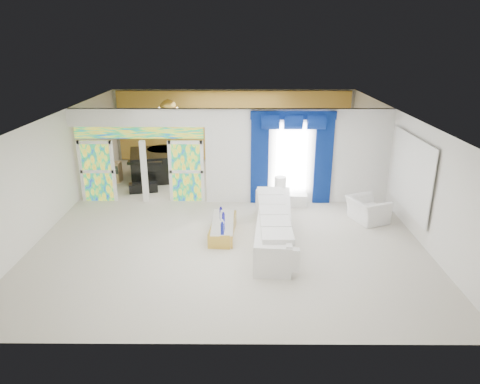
{
  "coord_description": "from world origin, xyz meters",
  "views": [
    {
      "loc": [
        0.36,
        -12.23,
        5.08
      ],
      "look_at": [
        0.3,
        -1.2,
        1.1
      ],
      "focal_mm": 32.49,
      "sensor_mm": 36.0,
      "label": 1
    }
  ],
  "objects_px": {
    "armchair": "(367,210)",
    "grand_piano": "(152,165)",
    "coffee_table": "(223,228)",
    "console_table": "(289,200)",
    "white_sofa": "(274,227)"
  },
  "relations": [
    {
      "from": "armchair",
      "to": "grand_piano",
      "type": "distance_m",
      "value": 8.11
    },
    {
      "from": "white_sofa",
      "to": "coffee_table",
      "type": "bearing_deg",
      "value": 172.32
    },
    {
      "from": "coffee_table",
      "to": "white_sofa",
      "type": "bearing_deg",
      "value": -12.53
    },
    {
      "from": "white_sofa",
      "to": "armchair",
      "type": "height_order",
      "value": "white_sofa"
    },
    {
      "from": "coffee_table",
      "to": "console_table",
      "type": "xyz_separation_m",
      "value": [
        2.01,
        2.18,
        -0.01
      ]
    },
    {
      "from": "white_sofa",
      "to": "coffee_table",
      "type": "relative_size",
      "value": 2.32
    },
    {
      "from": "console_table",
      "to": "grand_piano",
      "type": "distance_m",
      "value": 5.67
    },
    {
      "from": "coffee_table",
      "to": "grand_piano",
      "type": "distance_m",
      "value": 5.8
    },
    {
      "from": "coffee_table",
      "to": "armchair",
      "type": "relative_size",
      "value": 1.62
    },
    {
      "from": "armchair",
      "to": "grand_piano",
      "type": "bearing_deg",
      "value": 38.6
    },
    {
      "from": "white_sofa",
      "to": "grand_piano",
      "type": "height_order",
      "value": "grand_piano"
    },
    {
      "from": "grand_piano",
      "to": "armchair",
      "type": "bearing_deg",
      "value": -43.02
    },
    {
      "from": "console_table",
      "to": "grand_piano",
      "type": "relative_size",
      "value": 0.55
    },
    {
      "from": "armchair",
      "to": "grand_piano",
      "type": "height_order",
      "value": "grand_piano"
    },
    {
      "from": "coffee_table",
      "to": "armchair",
      "type": "xyz_separation_m",
      "value": [
        4.14,
        0.98,
        0.15
      ]
    }
  ]
}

